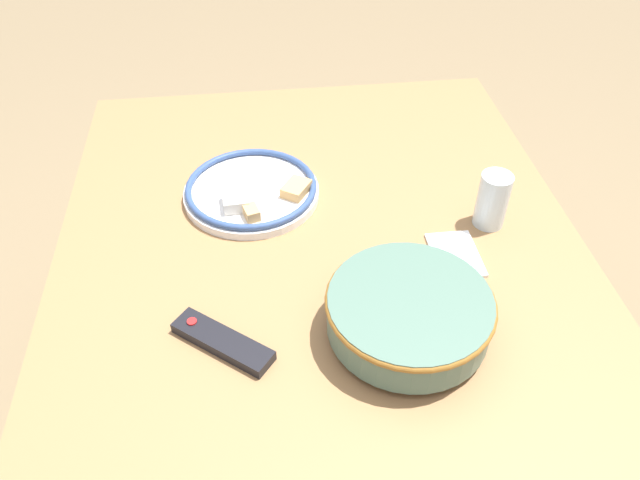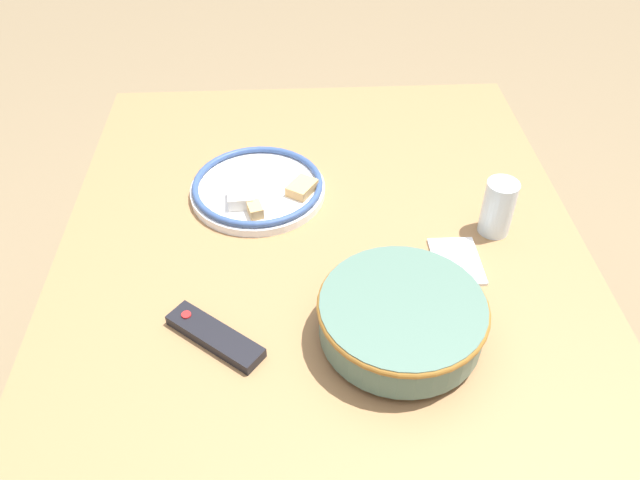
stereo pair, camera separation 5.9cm
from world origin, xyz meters
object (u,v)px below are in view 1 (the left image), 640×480
Objects in this scene: food_plate at (252,191)px; noodle_bowl at (409,313)px; tv_remote at (223,342)px; drinking_glass at (493,200)px.

noodle_bowl is at bearing -148.95° from food_plate.
tv_remote is at bearing 170.69° from food_plate.
tv_remote is (0.01, 0.31, -0.04)m from noodle_bowl.
drinking_glass is at bearing -106.82° from food_plate.
tv_remote is 0.60m from drinking_glass.
drinking_glass is at bearing -41.11° from noodle_bowl.
tv_remote is 1.48× the size of drinking_glass.
noodle_bowl is 2.38× the size of drinking_glass.
food_plate is 0.40m from tv_remote.
food_plate is 2.46× the size of drinking_glass.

